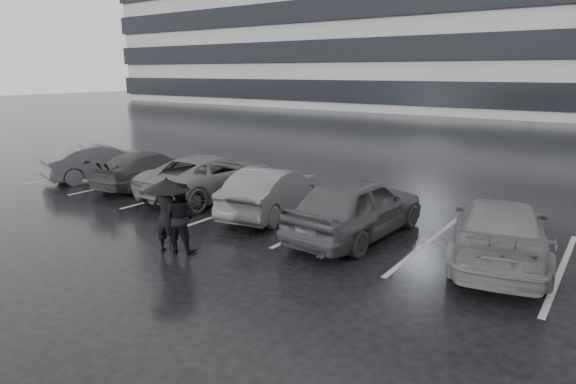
# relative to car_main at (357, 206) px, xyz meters

# --- Properties ---
(ground) EXTENTS (160.00, 160.00, 0.00)m
(ground) POSITION_rel_car_main_xyz_m (-1.78, -1.92, -0.75)
(ground) COLOR black
(ground) RESTS_ON ground
(car_main) EXTENTS (2.02, 4.52, 1.51)m
(car_main) POSITION_rel_car_main_xyz_m (0.00, 0.00, 0.00)
(car_main) COLOR black
(car_main) RESTS_ON ground
(car_west_a) EXTENTS (2.13, 4.23, 1.33)m
(car_west_a) POSITION_rel_car_main_xyz_m (-2.86, 0.35, -0.09)
(car_west_a) COLOR #323134
(car_west_a) RESTS_ON ground
(car_west_b) EXTENTS (2.34, 4.97, 1.37)m
(car_west_b) POSITION_rel_car_main_xyz_m (-5.62, 0.74, -0.07)
(car_west_b) COLOR #474749
(car_west_b) RESTS_ON ground
(car_west_c) EXTENTS (1.94, 4.31, 1.23)m
(car_west_c) POSITION_rel_car_main_xyz_m (-8.46, 0.55, -0.14)
(car_west_c) COLOR black
(car_west_c) RESTS_ON ground
(car_west_d) EXTENTS (2.40, 4.27, 1.33)m
(car_west_d) POSITION_rel_car_main_xyz_m (-10.87, 0.26, -0.09)
(car_west_d) COLOR #323134
(car_west_d) RESTS_ON ground
(car_east) EXTENTS (2.85, 4.91, 1.34)m
(car_east) POSITION_rel_car_main_xyz_m (3.20, 0.32, -0.09)
(car_east) COLOR #474749
(car_east) RESTS_ON ground
(pedestrian_left) EXTENTS (0.71, 0.60, 1.65)m
(pedestrian_left) POSITION_rel_car_main_xyz_m (-2.94, -3.42, 0.07)
(pedestrian_left) COLOR black
(pedestrian_left) RESTS_ON ground
(pedestrian_right) EXTENTS (0.91, 0.79, 1.60)m
(pedestrian_right) POSITION_rel_car_main_xyz_m (-2.73, -3.21, 0.04)
(pedestrian_right) COLOR black
(pedestrian_right) RESTS_ON ground
(umbrella) EXTENTS (1.01, 1.01, 1.72)m
(umbrella) POSITION_rel_car_main_xyz_m (-2.87, -3.41, 0.81)
(umbrella) COLOR black
(umbrella) RESTS_ON ground
(stall_stripes) EXTENTS (19.72, 5.00, 0.00)m
(stall_stripes) POSITION_rel_car_main_xyz_m (-2.58, 0.58, -0.75)
(stall_stripes) COLOR #97989A
(stall_stripes) RESTS_ON ground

